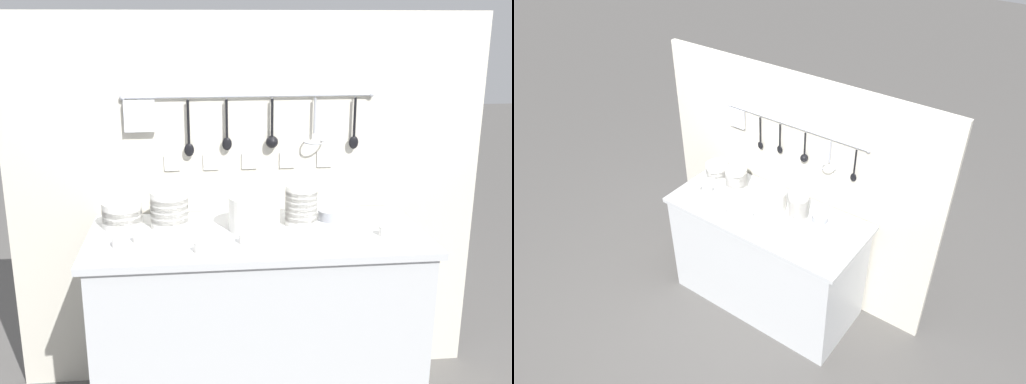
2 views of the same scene
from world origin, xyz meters
The scene contains 13 objects.
ground_plane centered at (0.00, 0.00, 0.00)m, with size 20.00×20.00×0.00m, color #514F4C.
counter centered at (0.00, 0.00, 0.43)m, with size 1.40×0.62×0.86m.
back_wall centered at (0.00, 0.34, 0.88)m, with size 2.20×0.11×1.76m.
bowl_stack_wide_centre centered at (-0.36, 0.12, 0.94)m, with size 0.16×0.16×0.16m.
bowl_stack_nested_right centered at (-0.57, 0.14, 0.92)m, with size 0.17×0.17×0.11m.
bowl_stack_short_front centered at (0.20, 0.09, 0.95)m, with size 0.14×0.14×0.18m.
plate_stack centered at (-0.01, 0.05, 0.93)m, with size 0.22×0.22×0.15m.
steel_mixing_bowl centered at (0.35, 0.14, 0.88)m, with size 0.11×0.11×0.04m.
cup_front_left centered at (0.52, -0.09, 0.88)m, with size 0.05×0.05×0.04m.
cup_beside_plates centered at (-0.56, -0.10, 0.88)m, with size 0.05×0.05×0.04m.
cup_by_caddy centered at (-0.06, -0.12, 0.88)m, with size 0.05×0.05×0.04m.
cup_back_right centered at (-0.48, -0.05, 0.88)m, with size 0.05×0.05×0.04m.
cup_back_left centered at (-0.24, -0.19, 0.88)m, with size 0.05×0.05×0.04m.
Camera 2 is at (1.60, -2.20, 2.99)m, focal length 35.00 mm.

